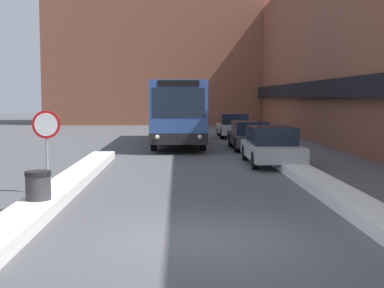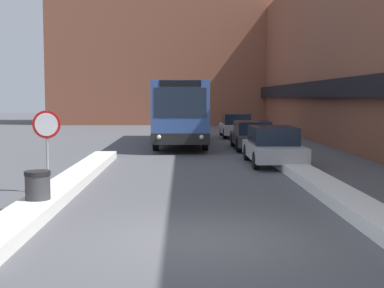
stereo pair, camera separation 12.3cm
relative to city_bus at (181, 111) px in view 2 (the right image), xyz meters
The scene contains 11 objects.
ground_plane 20.11m from the city_bus, 88.83° to the right, with size 160.00×160.00×0.00m, color #515156.
building_row_right 11.68m from the city_bus, 20.94° to the left, with size 5.50×60.00×10.84m.
building_backdrop_far 24.88m from the city_bus, 89.02° to the left, with size 26.00×8.00×16.29m.
snow_bank_left 14.80m from the city_bus, 102.53° to the right, with size 0.90×15.21×0.30m.
snow_bank_right 15.33m from the city_bus, 74.74° to the right, with size 0.90×14.00×0.31m.
city_bus is the anchor object (origin of this frame).
parked_car_front 9.80m from the city_bus, 68.24° to the right, with size 1.92×4.54×1.47m.
parked_car_middle 4.73m from the city_bus, 38.10° to the right, with size 1.88×4.88×1.40m.
parked_car_back 6.38m from the city_bus, 54.96° to the left, with size 1.92×4.61×1.54m.
stop_sign 15.55m from the city_bus, 103.34° to the right, with size 0.76×0.08×2.26m.
trash_bin 17.94m from the city_bus, 100.30° to the right, with size 0.59×0.59×0.95m.
Camera 2 is at (-0.33, -9.61, 2.62)m, focal length 50.00 mm.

